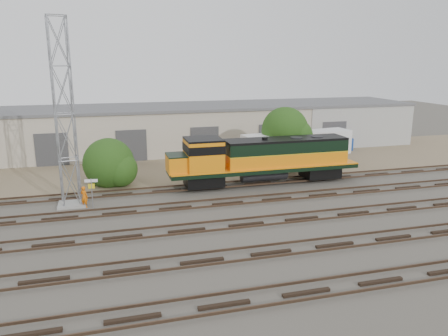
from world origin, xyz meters
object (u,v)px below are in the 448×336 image
object	(u,v)px
locomotive	(261,158)
semi_trailer	(300,145)
worker	(84,197)
signal_tower	(65,117)

from	to	relation	value
locomotive	semi_trailer	distance (m)	7.61
locomotive	worker	bearing A→B (deg)	-170.90
locomotive	signal_tower	size ratio (longest dim) A/B	1.24
worker	signal_tower	bearing A→B (deg)	0.52
locomotive	signal_tower	world-z (taller)	signal_tower
signal_tower	worker	xyz separation A→B (m)	(0.94, -0.77, -5.83)
semi_trailer	signal_tower	bearing A→B (deg)	-171.91
signal_tower	locomotive	bearing A→B (deg)	5.78
worker	semi_trailer	size ratio (longest dim) A/B	0.14
signal_tower	worker	world-z (taller)	signal_tower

